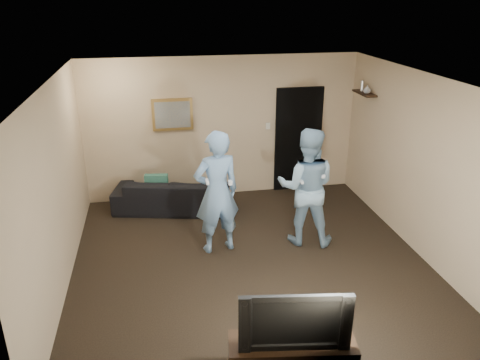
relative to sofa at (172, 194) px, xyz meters
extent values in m
plane|color=black|center=(1.01, -1.94, -0.29)|extent=(5.00, 5.00, 0.00)
cube|color=silver|center=(1.01, -1.94, 2.31)|extent=(5.00, 5.00, 0.04)
cube|color=tan|center=(1.01, 0.56, 1.01)|extent=(5.00, 0.04, 2.60)
cube|color=tan|center=(1.01, -4.44, 1.01)|extent=(5.00, 0.04, 2.60)
cube|color=tan|center=(-1.49, -1.94, 1.01)|extent=(0.04, 5.00, 2.60)
cube|color=tan|center=(3.51, -1.94, 1.01)|extent=(0.04, 5.00, 2.60)
imported|color=black|center=(0.00, 0.00, 0.00)|extent=(2.13, 1.21, 0.58)
cube|color=#1B5346|center=(-0.25, 0.00, 0.19)|extent=(0.41, 0.18, 0.40)
cube|color=olive|center=(0.11, 0.53, 1.31)|extent=(0.72, 0.05, 0.57)
cube|color=slate|center=(0.11, 0.50, 1.31)|extent=(0.62, 0.01, 0.47)
cube|color=black|center=(2.46, 0.53, 0.71)|extent=(0.90, 0.06, 2.00)
cube|color=silver|center=(1.86, 0.53, 1.01)|extent=(0.08, 0.02, 0.12)
cube|color=black|center=(3.40, -0.14, 1.70)|extent=(0.20, 0.60, 0.03)
imported|color=#A6A6AB|center=(3.40, -0.23, 1.78)|extent=(0.15, 0.15, 0.14)
cylinder|color=silver|center=(3.40, -0.02, 1.80)|extent=(0.06, 0.06, 0.18)
cube|color=black|center=(0.95, -4.21, -0.04)|extent=(1.29, 0.58, 0.44)
imported|color=black|center=(0.95, -4.21, 0.49)|extent=(1.07, 0.30, 0.61)
imported|color=#749DCA|center=(0.60, -1.53, 0.64)|extent=(0.76, 0.58, 1.86)
cube|color=white|center=(0.44, -1.75, 0.91)|extent=(0.04, 0.14, 0.04)
cube|color=white|center=(0.76, -1.75, 0.87)|extent=(0.05, 0.09, 0.05)
imported|color=#88ACC6|center=(1.95, -1.52, 0.62)|extent=(1.06, 0.94, 1.82)
cube|color=white|center=(1.79, -1.74, 0.81)|extent=(0.04, 0.14, 0.04)
cube|color=white|center=(2.11, -1.74, 0.87)|extent=(0.05, 0.09, 0.05)
camera|label=1|loc=(-0.22, -7.67, 3.34)|focal=35.00mm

